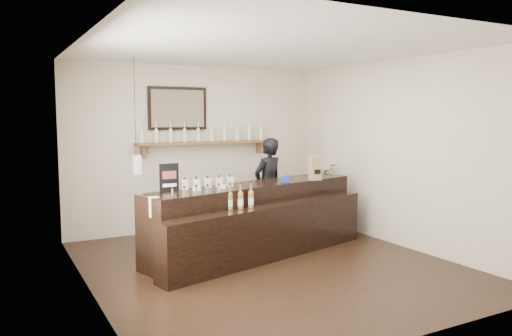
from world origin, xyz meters
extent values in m
plane|color=black|center=(0.00, 0.00, 0.00)|extent=(5.00, 5.00, 0.00)
plane|color=beige|center=(0.00, 2.50, 1.40)|extent=(4.50, 0.00, 4.50)
plane|color=beige|center=(0.00, -2.50, 1.40)|extent=(4.50, 0.00, 4.50)
plane|color=beige|center=(-2.25, 0.00, 1.40)|extent=(0.00, 5.00, 5.00)
plane|color=beige|center=(2.25, 0.00, 1.40)|extent=(0.00, 5.00, 5.00)
plane|color=white|center=(0.00, 0.00, 2.80)|extent=(5.00, 5.00, 0.00)
cube|color=brown|center=(0.10, 2.37, 1.50)|extent=(2.40, 0.25, 0.04)
cube|color=brown|center=(-0.98, 2.40, 1.38)|extent=(0.04, 0.20, 0.20)
cube|color=brown|center=(1.18, 2.40, 1.38)|extent=(0.04, 0.20, 0.20)
cube|color=black|center=(-0.35, 2.47, 2.08)|extent=(1.02, 0.04, 0.72)
cube|color=#473C2D|center=(-0.35, 2.44, 2.08)|extent=(0.92, 0.01, 0.62)
cube|color=white|center=(-1.30, 1.60, 1.25)|extent=(0.12, 0.12, 0.28)
cylinder|color=black|center=(-1.30, 1.60, 2.09)|extent=(0.01, 0.01, 1.41)
cylinder|color=beige|center=(-1.00, 2.37, 1.62)|extent=(0.07, 0.07, 0.20)
cone|color=beige|center=(-1.00, 2.37, 1.75)|extent=(0.07, 0.07, 0.05)
cylinder|color=beige|center=(-1.00, 2.37, 1.81)|extent=(0.02, 0.02, 0.07)
cylinder|color=gold|center=(-1.00, 2.37, 1.86)|extent=(0.03, 0.03, 0.02)
cylinder|color=white|center=(-1.00, 2.37, 1.60)|extent=(0.07, 0.07, 0.09)
cylinder|color=beige|center=(-0.76, 2.37, 1.62)|extent=(0.07, 0.07, 0.20)
cone|color=beige|center=(-0.76, 2.37, 1.75)|extent=(0.07, 0.07, 0.05)
cylinder|color=beige|center=(-0.76, 2.37, 1.81)|extent=(0.02, 0.02, 0.07)
cylinder|color=gold|center=(-0.76, 2.37, 1.86)|extent=(0.03, 0.03, 0.02)
cylinder|color=white|center=(-0.76, 2.37, 1.60)|extent=(0.07, 0.07, 0.09)
cylinder|color=beige|center=(-0.51, 2.37, 1.62)|extent=(0.07, 0.07, 0.20)
cone|color=beige|center=(-0.51, 2.37, 1.75)|extent=(0.07, 0.07, 0.05)
cylinder|color=beige|center=(-0.51, 2.37, 1.81)|extent=(0.02, 0.02, 0.07)
cylinder|color=gold|center=(-0.51, 2.37, 1.86)|extent=(0.03, 0.03, 0.02)
cylinder|color=white|center=(-0.51, 2.37, 1.60)|extent=(0.07, 0.07, 0.09)
cylinder|color=beige|center=(-0.27, 2.37, 1.62)|extent=(0.07, 0.07, 0.20)
cone|color=beige|center=(-0.27, 2.37, 1.75)|extent=(0.07, 0.07, 0.05)
cylinder|color=beige|center=(-0.27, 2.37, 1.81)|extent=(0.02, 0.02, 0.07)
cylinder|color=gold|center=(-0.27, 2.37, 1.86)|extent=(0.03, 0.03, 0.02)
cylinder|color=white|center=(-0.27, 2.37, 1.60)|extent=(0.07, 0.07, 0.09)
cylinder|color=beige|center=(-0.02, 2.37, 1.62)|extent=(0.07, 0.07, 0.20)
cone|color=beige|center=(-0.02, 2.37, 1.75)|extent=(0.07, 0.07, 0.05)
cylinder|color=beige|center=(-0.02, 2.37, 1.81)|extent=(0.02, 0.02, 0.07)
cylinder|color=gold|center=(-0.02, 2.37, 1.86)|extent=(0.03, 0.03, 0.02)
cylinder|color=white|center=(-0.02, 2.37, 1.60)|extent=(0.07, 0.07, 0.09)
cylinder|color=beige|center=(0.22, 2.37, 1.62)|extent=(0.07, 0.07, 0.20)
cone|color=beige|center=(0.22, 2.37, 1.75)|extent=(0.07, 0.07, 0.05)
cylinder|color=beige|center=(0.22, 2.37, 1.81)|extent=(0.02, 0.02, 0.07)
cylinder|color=gold|center=(0.22, 2.37, 1.86)|extent=(0.03, 0.03, 0.02)
cylinder|color=white|center=(0.22, 2.37, 1.60)|extent=(0.07, 0.07, 0.09)
cylinder|color=beige|center=(0.47, 2.37, 1.62)|extent=(0.07, 0.07, 0.20)
cone|color=beige|center=(0.47, 2.37, 1.75)|extent=(0.07, 0.07, 0.05)
cylinder|color=beige|center=(0.47, 2.37, 1.81)|extent=(0.02, 0.02, 0.07)
cylinder|color=gold|center=(0.47, 2.37, 1.86)|extent=(0.03, 0.03, 0.02)
cylinder|color=white|center=(0.47, 2.37, 1.60)|extent=(0.07, 0.07, 0.09)
cylinder|color=beige|center=(0.71, 2.37, 1.62)|extent=(0.07, 0.07, 0.20)
cone|color=beige|center=(0.71, 2.37, 1.75)|extent=(0.07, 0.07, 0.05)
cylinder|color=beige|center=(0.71, 2.37, 1.81)|extent=(0.02, 0.02, 0.07)
cylinder|color=gold|center=(0.71, 2.37, 1.86)|extent=(0.03, 0.03, 0.02)
cylinder|color=white|center=(0.71, 2.37, 1.60)|extent=(0.07, 0.07, 0.09)
cylinder|color=beige|center=(0.96, 2.37, 1.62)|extent=(0.07, 0.07, 0.20)
cone|color=beige|center=(0.96, 2.37, 1.75)|extent=(0.07, 0.07, 0.05)
cylinder|color=beige|center=(0.96, 2.37, 1.81)|extent=(0.02, 0.02, 0.07)
cylinder|color=gold|center=(0.96, 2.37, 1.86)|extent=(0.03, 0.03, 0.02)
cylinder|color=white|center=(0.96, 2.37, 1.60)|extent=(0.07, 0.07, 0.09)
cylinder|color=beige|center=(1.20, 2.37, 1.62)|extent=(0.07, 0.07, 0.20)
cone|color=beige|center=(1.20, 2.37, 1.75)|extent=(0.07, 0.07, 0.05)
cylinder|color=beige|center=(1.20, 2.37, 1.81)|extent=(0.02, 0.02, 0.07)
cylinder|color=gold|center=(1.20, 2.37, 1.86)|extent=(0.03, 0.03, 0.02)
cylinder|color=white|center=(1.20, 2.37, 1.60)|extent=(0.07, 0.07, 0.09)
cube|color=black|center=(0.17, 0.70, 0.49)|extent=(3.57, 1.47, 0.98)
cube|color=black|center=(0.17, 0.23, 0.37)|extent=(3.49, 1.17, 0.75)
cube|color=white|center=(-0.81, 0.47, 1.01)|extent=(0.10, 0.04, 0.05)
cube|color=white|center=(-0.45, 0.47, 1.01)|extent=(0.10, 0.04, 0.05)
cube|color=#E2E28A|center=(-1.46, 0.23, 0.81)|extent=(0.12, 0.12, 0.12)
cube|color=#E2E28A|center=(-1.46, 0.23, 0.93)|extent=(0.12, 0.12, 0.12)
cube|color=beige|center=(-0.92, 0.65, 1.05)|extent=(0.08, 0.08, 0.13)
cube|color=beige|center=(-0.92, 0.60, 1.05)|extent=(0.07, 0.00, 0.06)
cylinder|color=black|center=(-0.92, 0.65, 1.13)|extent=(0.02, 0.02, 0.03)
cube|color=beige|center=(-0.75, 0.65, 1.05)|extent=(0.08, 0.08, 0.13)
cube|color=beige|center=(-0.75, 0.60, 1.05)|extent=(0.07, 0.00, 0.06)
cylinder|color=black|center=(-0.75, 0.65, 1.13)|extent=(0.02, 0.02, 0.03)
cube|color=beige|center=(-0.58, 0.65, 1.05)|extent=(0.08, 0.08, 0.13)
cube|color=beige|center=(-0.58, 0.60, 1.05)|extent=(0.07, 0.00, 0.06)
cylinder|color=black|center=(-0.58, 0.65, 1.13)|extent=(0.02, 0.02, 0.03)
cube|color=beige|center=(-0.42, 0.65, 1.05)|extent=(0.08, 0.08, 0.13)
cube|color=beige|center=(-0.42, 0.60, 1.05)|extent=(0.07, 0.00, 0.06)
cylinder|color=black|center=(-0.42, 0.65, 1.13)|extent=(0.02, 0.02, 0.03)
cube|color=beige|center=(-0.25, 0.65, 1.05)|extent=(0.08, 0.08, 0.13)
cube|color=beige|center=(-0.25, 0.60, 1.05)|extent=(0.07, 0.00, 0.06)
cylinder|color=black|center=(-0.25, 0.65, 1.13)|extent=(0.02, 0.02, 0.03)
cylinder|color=#9A6534|center=(-1.23, 0.23, 0.85)|extent=(0.07, 0.07, 0.20)
cone|color=#9A6534|center=(-1.23, 0.23, 0.98)|extent=(0.07, 0.07, 0.05)
cylinder|color=#9A6534|center=(-1.23, 0.23, 1.04)|extent=(0.02, 0.02, 0.07)
cylinder|color=black|center=(-1.23, 0.23, 1.08)|extent=(0.03, 0.03, 0.02)
cylinder|color=white|center=(-1.23, 0.23, 0.83)|extent=(0.07, 0.07, 0.09)
cylinder|color=#9A6534|center=(-1.07, 0.23, 0.85)|extent=(0.07, 0.07, 0.20)
cone|color=#9A6534|center=(-1.07, 0.23, 0.98)|extent=(0.07, 0.07, 0.05)
cylinder|color=#9A6534|center=(-1.07, 0.23, 1.04)|extent=(0.02, 0.02, 0.07)
cylinder|color=black|center=(-1.07, 0.23, 1.08)|extent=(0.03, 0.03, 0.02)
cylinder|color=white|center=(-1.07, 0.23, 0.83)|extent=(0.07, 0.07, 0.09)
cylinder|color=#9A6534|center=(-0.92, 0.23, 0.85)|extent=(0.07, 0.07, 0.20)
cone|color=#9A6534|center=(-0.92, 0.23, 0.98)|extent=(0.07, 0.07, 0.05)
cylinder|color=#9A6534|center=(-0.92, 0.23, 1.04)|extent=(0.02, 0.02, 0.07)
cylinder|color=black|center=(-0.92, 0.23, 1.08)|extent=(0.03, 0.03, 0.02)
cylinder|color=white|center=(-0.92, 0.23, 0.83)|extent=(0.07, 0.07, 0.09)
cylinder|color=#9A6534|center=(-0.76, 0.23, 0.85)|extent=(0.07, 0.07, 0.20)
cone|color=#9A6534|center=(-0.76, 0.23, 0.98)|extent=(0.07, 0.07, 0.05)
cylinder|color=#9A6534|center=(-0.76, 0.23, 1.04)|extent=(0.02, 0.02, 0.07)
cylinder|color=black|center=(-0.76, 0.23, 1.08)|extent=(0.03, 0.03, 0.02)
cylinder|color=white|center=(-0.76, 0.23, 0.83)|extent=(0.07, 0.07, 0.09)
cylinder|color=#9A6534|center=(-0.60, 0.23, 0.85)|extent=(0.07, 0.07, 0.20)
cone|color=#9A6534|center=(-0.60, 0.23, 0.98)|extent=(0.07, 0.07, 0.05)
cylinder|color=#9A6534|center=(-0.60, 0.23, 1.04)|extent=(0.02, 0.02, 0.07)
cylinder|color=black|center=(-0.60, 0.23, 1.08)|extent=(0.03, 0.03, 0.02)
cylinder|color=white|center=(-0.60, 0.23, 0.83)|extent=(0.07, 0.07, 0.09)
cylinder|color=#9A6534|center=(-0.45, 0.23, 0.85)|extent=(0.07, 0.07, 0.20)
cone|color=#9A6534|center=(-0.45, 0.23, 0.98)|extent=(0.07, 0.07, 0.05)
cylinder|color=#9A6534|center=(-0.45, 0.23, 1.04)|extent=(0.02, 0.02, 0.07)
cylinder|color=black|center=(-0.45, 0.23, 1.08)|extent=(0.03, 0.03, 0.02)
cylinder|color=white|center=(-0.45, 0.23, 0.83)|extent=(0.07, 0.07, 0.09)
cylinder|color=#9A6534|center=(-0.29, 0.23, 0.85)|extent=(0.07, 0.07, 0.20)
cone|color=#9A6534|center=(-0.29, 0.23, 0.98)|extent=(0.07, 0.07, 0.05)
cylinder|color=#9A6534|center=(-0.29, 0.23, 1.04)|extent=(0.02, 0.02, 0.07)
cylinder|color=black|center=(-0.29, 0.23, 1.08)|extent=(0.03, 0.03, 0.02)
cylinder|color=white|center=(-0.29, 0.23, 0.83)|extent=(0.07, 0.07, 0.09)
cylinder|color=#9A6534|center=(-0.14, 0.23, 0.85)|extent=(0.07, 0.07, 0.20)
cone|color=#9A6534|center=(-0.14, 0.23, 0.98)|extent=(0.07, 0.07, 0.05)
cylinder|color=#9A6534|center=(-0.14, 0.23, 1.04)|extent=(0.02, 0.02, 0.07)
cylinder|color=black|center=(-0.14, 0.23, 1.08)|extent=(0.03, 0.03, 0.02)
cylinder|color=white|center=(-0.14, 0.23, 0.83)|extent=(0.07, 0.07, 0.09)
cube|color=black|center=(-1.13, 0.62, 1.16)|extent=(0.26, 0.02, 0.36)
cube|color=brown|center=(-1.13, 0.61, 1.20)|extent=(0.19, 0.00, 0.10)
cube|color=white|center=(-1.13, 0.61, 1.06)|extent=(0.19, 0.00, 0.04)
cube|color=olive|center=(1.18, 0.64, 1.17)|extent=(0.18, 0.15, 0.37)
cube|color=black|center=(1.18, 0.57, 1.12)|extent=(0.10, 0.02, 0.07)
cube|color=#1830AA|center=(0.64, 0.63, 1.01)|extent=(0.13, 0.08, 0.06)
cylinder|color=#1830AA|center=(0.64, 0.63, 1.06)|extent=(0.07, 0.05, 0.07)
cube|color=brown|center=(2.00, 1.48, 0.36)|extent=(0.38, 0.51, 0.72)
imported|color=#355D25|center=(2.00, 1.48, 0.92)|extent=(0.46, 0.44, 0.40)
imported|color=black|center=(0.88, 1.55, 0.90)|extent=(0.75, 0.60, 1.80)
camera|label=1|loc=(-3.20, -5.56, 1.96)|focal=35.00mm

